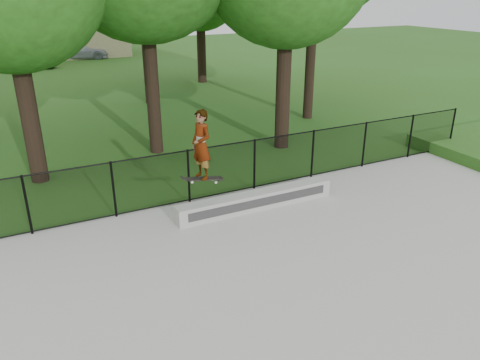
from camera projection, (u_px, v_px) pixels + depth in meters
The scene contains 8 objects.
ground at pixel (403, 304), 8.77m from camera, with size 100.00×100.00×0.00m, color #2C5618.
concrete_slab at pixel (403, 302), 8.76m from camera, with size 14.00×12.00×0.06m, color #ACACA7.
grind_ledge at pixel (257, 200), 12.30m from camera, with size 4.43×0.40×0.47m, color #A5A5A0.
car_b at pixel (28, 61), 33.33m from camera, with size 1.25×3.25×1.18m, color black.
car_c at pixel (79, 51), 37.90m from camera, with size 1.82×4.12×1.30m, color #A2ABB7.
skater_airborne at pixel (201, 146), 10.71m from camera, with size 0.84×0.67×1.79m.
chainlink_fence at pixel (254, 164), 13.33m from camera, with size 16.06×0.06×1.50m.
distant_building at pixel (49, 30), 38.47m from camera, with size 12.40×6.40×4.30m.
Camera 1 is at (-5.96, -5.07, 5.51)m, focal length 35.00 mm.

